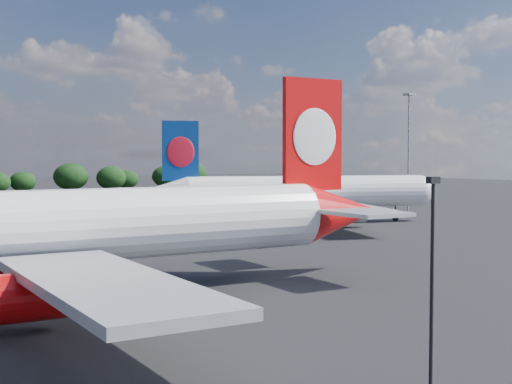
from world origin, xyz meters
TOP-DOWN VIEW (x-y plane):
  - qantas_airliner at (2.80, 15.13)m, footprint 55.42×52.69m
  - china_southern_airliner at (52.62, 53.73)m, footprint 48.49×46.64m
  - apron_lamp_post at (4.64, -17.36)m, footprint 0.55×0.30m
  - floodlight_mast_near at (77.00, 52.63)m, footprint 1.60×1.60m

SIDE VIEW (x-z plane):
  - china_southern_airliner at x=52.62m, z-range -3.20..13.18m
  - qantas_airliner at x=2.80m, z-range -3.54..14.55m
  - apron_lamp_post at x=4.64m, z-range 0.64..10.87m
  - floodlight_mast_near at x=77.00m, z-range 3.26..25.30m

